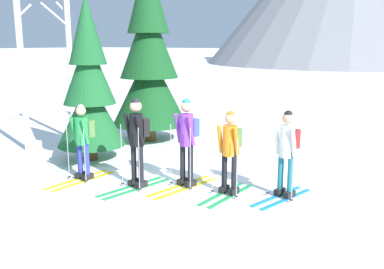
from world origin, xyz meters
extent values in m
plane|color=white|center=(0.00, 0.00, 0.00)|extent=(400.00, 400.00, 0.00)
cube|color=yellow|center=(-1.91, -0.71, 0.01)|extent=(0.20, 1.65, 0.02)
cube|color=yellow|center=(-2.13, -0.70, 0.01)|extent=(0.20, 1.65, 0.02)
cube|color=black|center=(-1.90, -0.61, 0.08)|extent=(0.13, 0.27, 0.12)
cylinder|color=#2D389E|center=(-1.90, -0.61, 0.51)|extent=(0.11, 0.11, 0.78)
cube|color=black|center=(-2.12, -0.60, 0.08)|extent=(0.13, 0.27, 0.12)
cylinder|color=#2D389E|center=(-2.12, -0.60, 0.51)|extent=(0.11, 0.11, 0.78)
cylinder|color=#238C42|center=(-2.01, -0.60, 1.07)|extent=(0.28, 0.28, 0.59)
sphere|color=tan|center=(-2.01, -0.60, 1.50)|extent=(0.21, 0.21, 0.21)
sphere|color=gray|center=(-2.01, -0.60, 1.57)|extent=(0.16, 0.16, 0.16)
cylinder|color=#238C42|center=(-1.83, -0.67, 1.09)|extent=(0.09, 0.20, 0.56)
cylinder|color=#238C42|center=(-2.19, -0.65, 1.09)|extent=(0.09, 0.20, 0.56)
cylinder|color=#A5A5AD|center=(-1.75, -0.80, 0.59)|extent=(0.02, 0.02, 1.17)
cylinder|color=black|center=(-1.75, -0.80, 0.06)|extent=(0.07, 0.07, 0.01)
cylinder|color=#A5A5AD|center=(-2.29, -0.76, 0.59)|extent=(0.02, 0.02, 1.17)
cylinder|color=black|center=(-2.29, -0.76, 0.06)|extent=(0.07, 0.07, 0.01)
cube|color=#4C7238|center=(-2.00, -0.43, 1.10)|extent=(0.27, 0.18, 0.36)
cube|color=green|center=(-0.61, -0.50, 0.01)|extent=(0.41, 1.69, 0.02)
cube|color=green|center=(-0.83, -0.46, 0.01)|extent=(0.41, 1.69, 0.02)
cube|color=black|center=(-0.60, -0.41, 0.08)|extent=(0.16, 0.28, 0.12)
cylinder|color=black|center=(-0.60, -0.41, 0.55)|extent=(0.11, 0.11, 0.87)
cube|color=black|center=(-0.81, -0.36, 0.08)|extent=(0.16, 0.28, 0.12)
cylinder|color=black|center=(-0.81, -0.36, 0.55)|extent=(0.11, 0.11, 0.87)
cylinder|color=black|center=(-0.70, -0.38, 1.20)|extent=(0.28, 0.28, 0.65)
sphere|color=tan|center=(-0.70, -0.38, 1.67)|extent=(0.24, 0.24, 0.24)
sphere|color=black|center=(-0.70, -0.38, 1.75)|extent=(0.18, 0.18, 0.18)
cylinder|color=black|center=(-0.54, -0.48, 1.21)|extent=(0.12, 0.22, 0.62)
cylinder|color=black|center=(-0.89, -0.41, 1.21)|extent=(0.12, 0.22, 0.62)
cylinder|color=#A5A5AD|center=(-0.47, -0.61, 0.65)|extent=(0.02, 0.02, 1.30)
cylinder|color=black|center=(-0.47, -0.61, 0.06)|extent=(0.07, 0.07, 0.01)
cylinder|color=#A5A5AD|center=(-1.00, -0.51, 0.65)|extent=(0.02, 0.02, 1.30)
cylinder|color=black|center=(-1.00, -0.51, 0.06)|extent=(0.07, 0.07, 0.01)
cube|color=black|center=(-0.67, -0.22, 1.23)|extent=(0.29, 0.21, 0.36)
cube|color=yellow|center=(0.21, 0.07, 0.01)|extent=(0.42, 1.76, 0.02)
cube|color=yellow|center=(-0.01, 0.11, 0.01)|extent=(0.42, 1.76, 0.02)
cube|color=black|center=(0.22, 0.17, 0.08)|extent=(0.16, 0.28, 0.12)
cylinder|color=black|center=(0.22, 0.17, 0.55)|extent=(0.11, 0.11, 0.86)
cube|color=black|center=(0.01, 0.21, 0.08)|extent=(0.16, 0.28, 0.12)
cylinder|color=black|center=(0.01, 0.21, 0.55)|extent=(0.11, 0.11, 0.86)
cylinder|color=purple|center=(0.12, 0.19, 1.19)|extent=(0.28, 0.28, 0.65)
sphere|color=tan|center=(0.12, 0.19, 1.66)|extent=(0.23, 0.23, 0.23)
sphere|color=#1E6B7A|center=(0.12, 0.19, 1.73)|extent=(0.18, 0.18, 0.18)
cylinder|color=purple|center=(0.28, 0.10, 1.20)|extent=(0.12, 0.22, 0.61)
cylinder|color=purple|center=(-0.07, 0.17, 1.20)|extent=(0.12, 0.22, 0.61)
cylinder|color=#A5A5AD|center=(0.35, -0.04, 0.65)|extent=(0.02, 0.02, 1.29)
cylinder|color=black|center=(0.35, -0.04, 0.06)|extent=(0.07, 0.07, 0.01)
cylinder|color=#A5A5AD|center=(-0.18, 0.06, 0.65)|extent=(0.02, 0.02, 1.29)
cylinder|color=black|center=(-0.18, 0.06, 0.06)|extent=(0.07, 0.07, 0.01)
cube|color=#384C99|center=(0.15, 0.36, 1.22)|extent=(0.29, 0.21, 0.36)
cube|color=green|center=(1.17, 0.13, 0.01)|extent=(0.20, 1.57, 0.02)
cube|color=green|center=(0.95, 0.15, 0.01)|extent=(0.20, 1.57, 0.02)
cube|color=black|center=(1.18, 0.23, 0.08)|extent=(0.13, 0.27, 0.12)
cylinder|color=black|center=(1.18, 0.23, 0.51)|extent=(0.11, 0.11, 0.78)
cube|color=black|center=(0.96, 0.25, 0.08)|extent=(0.13, 0.27, 0.12)
cylinder|color=black|center=(0.96, 0.25, 0.51)|extent=(0.11, 0.11, 0.78)
cylinder|color=orange|center=(1.07, 0.24, 1.07)|extent=(0.28, 0.28, 0.59)
sphere|color=tan|center=(1.07, 0.24, 1.50)|extent=(0.21, 0.21, 0.21)
sphere|color=#B76019|center=(1.07, 0.24, 1.57)|extent=(0.16, 0.16, 0.16)
cylinder|color=orange|center=(1.25, 0.17, 1.09)|extent=(0.09, 0.20, 0.56)
cylinder|color=orange|center=(0.89, 0.19, 1.09)|extent=(0.09, 0.20, 0.56)
cylinder|color=#A5A5AD|center=(1.33, 0.04, 0.59)|extent=(0.02, 0.02, 1.17)
cylinder|color=black|center=(1.33, 0.04, 0.06)|extent=(0.07, 0.07, 0.01)
cylinder|color=#A5A5AD|center=(0.79, 0.08, 0.59)|extent=(0.02, 0.02, 1.17)
cylinder|color=black|center=(0.79, 0.08, 0.06)|extent=(0.07, 0.07, 0.01)
cube|color=#4C7238|center=(1.08, 0.41, 1.10)|extent=(0.27, 0.18, 0.36)
cube|color=#1E84D1|center=(2.14, 0.52, 0.01)|extent=(0.47, 1.54, 0.02)
cube|color=#1E84D1|center=(1.93, 0.58, 0.01)|extent=(0.47, 1.54, 0.02)
cube|color=black|center=(2.16, 0.62, 0.08)|extent=(0.17, 0.28, 0.12)
cylinder|color=#1E6B7A|center=(2.16, 0.62, 0.52)|extent=(0.11, 0.11, 0.80)
cube|color=black|center=(1.95, 0.67, 0.08)|extent=(0.17, 0.28, 0.12)
cylinder|color=#1E6B7A|center=(1.95, 0.67, 0.52)|extent=(0.11, 0.11, 0.80)
cylinder|color=white|center=(2.06, 0.65, 1.10)|extent=(0.28, 0.28, 0.60)
sphere|color=tan|center=(2.06, 0.65, 1.54)|extent=(0.22, 0.22, 0.22)
sphere|color=black|center=(2.06, 0.65, 1.60)|extent=(0.16, 0.16, 0.16)
cylinder|color=white|center=(2.22, 0.54, 1.11)|extent=(0.13, 0.21, 0.57)
cylinder|color=white|center=(1.87, 0.63, 1.11)|extent=(0.13, 0.21, 0.57)
cylinder|color=#A5A5AD|center=(2.28, 0.41, 0.60)|extent=(0.02, 0.02, 1.20)
cylinder|color=black|center=(2.28, 0.41, 0.06)|extent=(0.07, 0.07, 0.01)
cylinder|color=#A5A5AD|center=(1.75, 0.54, 0.60)|extent=(0.02, 0.02, 1.20)
cylinder|color=black|center=(1.75, 0.54, 0.06)|extent=(0.07, 0.07, 0.01)
cube|color=maroon|center=(2.10, 0.81, 1.13)|extent=(0.29, 0.22, 0.36)
cylinder|color=#51381E|center=(-3.00, 0.66, 0.39)|extent=(0.24, 0.24, 0.78)
cone|color=#195628|center=(-3.00, 0.66, 1.22)|extent=(1.67, 1.67, 1.65)
cone|color=#195628|center=(-3.00, 0.66, 2.26)|extent=(1.28, 1.28, 1.65)
cone|color=#195628|center=(-3.00, 0.66, 3.22)|extent=(0.91, 0.91, 1.65)
cylinder|color=#51381E|center=(-3.08, 3.15, 0.52)|extent=(0.32, 0.32, 1.04)
cone|color=#14471E|center=(-3.08, 3.15, 1.61)|extent=(2.22, 2.22, 2.19)
cone|color=#14471E|center=(-3.08, 3.15, 3.00)|extent=(1.69, 1.69, 2.19)
cylinder|color=silver|center=(-5.18, 2.08, 2.23)|extent=(0.16, 0.16, 4.46)
cylinder|color=silver|center=(-5.37, 2.07, 3.89)|extent=(0.43, 0.08, 0.37)
cylinder|color=silver|center=(-5.44, 2.00, 2.30)|extent=(0.55, 0.26, 0.37)
cylinder|color=silver|center=(-5.23, 1.66, 3.68)|extent=(0.13, 0.87, 0.63)
cylinder|color=silver|center=(-5.25, 0.46, 2.54)|extent=(0.17, 0.17, 5.08)
cylinder|color=silver|center=(-5.04, 0.51, 3.69)|extent=(0.47, 0.16, 0.36)
camera|label=1|loc=(4.72, -6.98, 2.90)|focal=40.52mm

